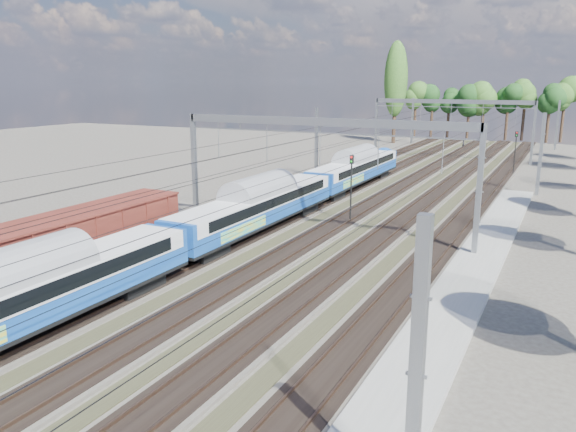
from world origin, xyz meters
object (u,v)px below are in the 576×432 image
at_px(emu_train, 256,201).
at_px(freight_boxcar, 80,239).
at_px(signal_near, 351,181).
at_px(worker, 463,144).
at_px(signal_far, 515,148).

distance_m(emu_train, freight_boxcar, 13.96).
bearing_deg(signal_near, emu_train, -146.95).
bearing_deg(worker, signal_far, -149.33).
distance_m(emu_train, worker, 67.21).
relative_size(emu_train, worker, 40.98).
xyz_separation_m(freight_boxcar, worker, (8.14, 80.30, -1.61)).
bearing_deg(emu_train, freight_boxcar, -108.81).
height_order(emu_train, signal_far, signal_far).
bearing_deg(signal_far, freight_boxcar, -129.32).
xyz_separation_m(worker, signal_near, (1.58, -60.44, 2.84)).
bearing_deg(freight_boxcar, signal_near, 63.91).
distance_m(freight_boxcar, signal_near, 22.14).
xyz_separation_m(emu_train, signal_near, (5.22, 6.64, 1.00)).
height_order(freight_boxcar, signal_far, signal_far).
distance_m(worker, signal_near, 60.53).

